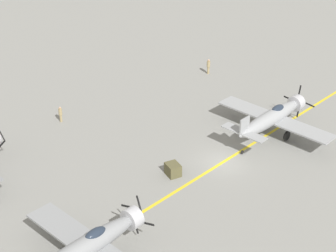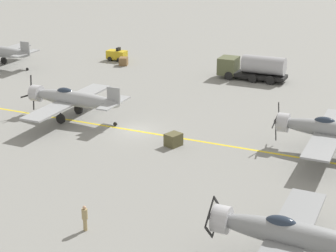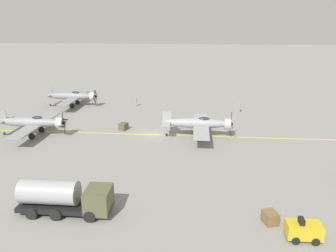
{
  "view_description": "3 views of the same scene",
  "coord_description": "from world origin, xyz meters",
  "views": [
    {
      "loc": [
        25.33,
        -33.9,
        26.45
      ],
      "look_at": [
        -3.93,
        -3.07,
        3.31
      ],
      "focal_mm": 60.0,
      "sensor_mm": 36.0,
      "label": 1
    },
    {
      "loc": [
        -41.51,
        -22.22,
        17.6
      ],
      "look_at": [
        -3.58,
        -4.98,
        2.37
      ],
      "focal_mm": 60.0,
      "sensor_mm": 36.0,
      "label": 2
    },
    {
      "loc": [
        44.76,
        6.2,
        15.8
      ],
      "look_at": [
        4.47,
        2.69,
        2.83
      ],
      "focal_mm": 35.0,
      "sensor_mm": 36.0,
      "label": 3
    }
  ],
  "objects": [
    {
      "name": "ground_plane",
      "position": [
        0.0,
        0.0,
        0.0
      ],
      "size": [
        400.0,
        400.0,
        0.0
      ],
      "primitive_type": "plane",
      "color": "gray"
    },
    {
      "name": "supply_crate_mid_lane",
      "position": [
        -1.83,
        -4.68,
        0.54
      ],
      "size": [
        1.57,
        1.43,
        1.07
      ],
      "primitive_type": "cube",
      "rotation": [
        0.0,
        0.0,
        -0.34
      ],
      "color": "brown",
      "rests_on": "ground"
    },
    {
      "name": "taxiway_stripe",
      "position": [
        0.0,
        0.0,
        0.0
      ],
      "size": [
        0.3,
        160.0,
        0.01
      ],
      "primitive_type": "cube",
      "color": "yellow",
      "rests_on": "ground"
    },
    {
      "name": "ground_crew_walking",
      "position": [
        -13.64,
        14.11,
        1.0
      ],
      "size": [
        0.4,
        0.4,
        1.83
      ],
      "color": "tan",
      "rests_on": "ground"
    },
    {
      "name": "ground_crew_inspecting",
      "position": [
        -16.5,
        -5.36,
        0.9
      ],
      "size": [
        0.36,
        0.36,
        1.66
      ],
      "color": "tan",
      "rests_on": "ground"
    },
    {
      "name": "airplane_mid_center",
      "position": [
        0.37,
        6.69,
        2.01
      ],
      "size": [
        12.0,
        9.98,
        3.8
      ],
      "rotation": [
        0.0,
        0.0,
        0.25
      ],
      "color": "#989A9D",
      "rests_on": "ground"
    },
    {
      "name": "airplane_near_center",
      "position": [
        1.94,
        -16.93,
        2.01
      ],
      "size": [
        12.0,
        9.98,
        3.73
      ],
      "rotation": [
        0.0,
        0.0,
        -0.08
      ],
      "color": "gray",
      "rests_on": "ground"
    }
  ]
}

